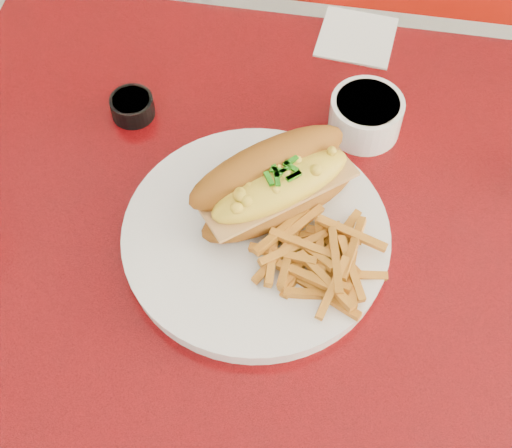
% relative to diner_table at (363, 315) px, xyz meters
% --- Properties ---
extents(ground, '(8.00, 8.00, 0.00)m').
position_rel_diner_table_xyz_m(ground, '(0.00, 0.00, -0.61)').
color(ground, beige).
rests_on(ground, ground).
extents(diner_table, '(1.23, 0.83, 0.77)m').
position_rel_diner_table_xyz_m(diner_table, '(0.00, 0.00, 0.00)').
color(diner_table, red).
rests_on(diner_table, ground).
extents(booth_bench_far, '(1.20, 0.51, 0.90)m').
position_rel_diner_table_xyz_m(booth_bench_far, '(0.00, 0.81, -0.32)').
color(booth_bench_far, maroon).
rests_on(booth_bench_far, ground).
extents(dinner_plate, '(0.40, 0.40, 0.02)m').
position_rel_diner_table_xyz_m(dinner_plate, '(-0.15, -0.01, 0.17)').
color(dinner_plate, white).
rests_on(dinner_plate, diner_table).
extents(mac_hoagie, '(0.22, 0.20, 0.09)m').
position_rel_diner_table_xyz_m(mac_hoagie, '(-0.13, 0.04, 0.22)').
color(mac_hoagie, '#9A5918').
rests_on(mac_hoagie, dinner_plate).
extents(fries_pile, '(0.15, 0.14, 0.03)m').
position_rel_diner_table_xyz_m(fries_pile, '(-0.07, -0.03, 0.20)').
color(fries_pile, orange).
rests_on(fries_pile, dinner_plate).
extents(fork, '(0.03, 0.15, 0.00)m').
position_rel_diner_table_xyz_m(fork, '(-0.08, 0.03, 0.18)').
color(fork, silver).
rests_on(fork, dinner_plate).
extents(gravy_ramekin, '(0.10, 0.10, 0.05)m').
position_rel_diner_table_xyz_m(gravy_ramekin, '(-0.04, 0.19, 0.19)').
color(gravy_ramekin, white).
rests_on(gravy_ramekin, diner_table).
extents(sauce_cup_left, '(0.07, 0.07, 0.03)m').
position_rel_diner_table_xyz_m(sauce_cup_left, '(-0.34, 0.16, 0.18)').
color(sauce_cup_left, black).
rests_on(sauce_cup_left, diner_table).
extents(paper_napkin, '(0.11, 0.11, 0.00)m').
position_rel_diner_table_xyz_m(paper_napkin, '(-0.06, 0.35, 0.16)').
color(paper_napkin, white).
rests_on(paper_napkin, diner_table).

